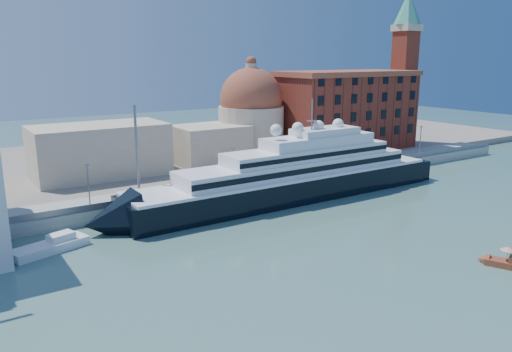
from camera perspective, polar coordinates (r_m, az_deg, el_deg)
ground at (r=83.07m, az=8.45°, el=-7.26°), size 400.00×400.00×0.00m
quay at (r=109.09m, az=-3.44°, el=-1.41°), size 180.00×10.00×2.50m
land at (r=145.28m, az=-11.54°, el=1.99°), size 260.00×72.00×2.00m
quay_fence at (r=104.87m, az=-2.23°, el=-0.96°), size 180.00×0.10×1.20m
superyacht at (r=103.04m, az=2.92°, el=-0.60°), size 81.21×11.26×24.27m
service_barge at (r=83.81m, az=-22.33°, el=-7.44°), size 12.12×6.94×2.59m
water_taxi at (r=80.29m, az=27.22°, el=-8.84°), size 4.75×7.03×3.18m
warehouse at (r=152.05m, az=10.33°, el=7.43°), size 43.00×19.00×23.25m
campanile at (r=168.72m, az=16.64°, el=12.76°), size 8.40×8.40×47.00m
church at (r=130.66m, az=-6.28°, el=5.33°), size 66.00×18.00×25.50m
lamp_posts at (r=100.09m, az=-9.32°, el=2.13°), size 120.80×2.40×18.00m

